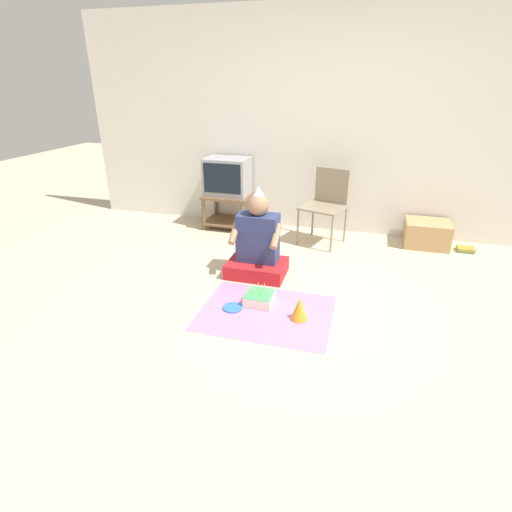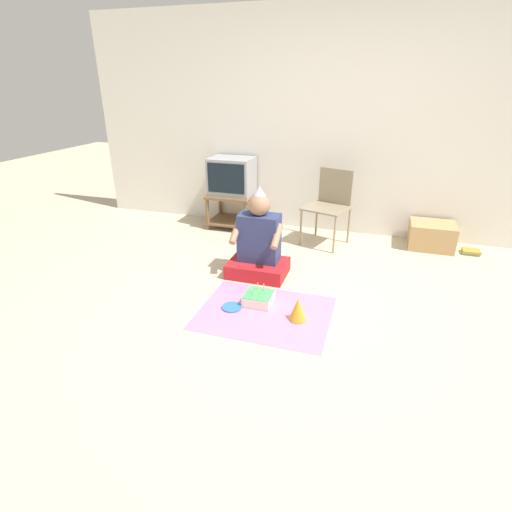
# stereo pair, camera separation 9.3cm
# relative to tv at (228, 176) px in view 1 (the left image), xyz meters

# --- Properties ---
(ground_plane) EXTENTS (16.00, 16.00, 0.00)m
(ground_plane) POSITION_rel_tv_xyz_m (1.27, -2.00, -0.66)
(ground_plane) COLOR beige
(wall_back) EXTENTS (6.40, 0.06, 2.55)m
(wall_back) POSITION_rel_tv_xyz_m (1.27, 0.26, 0.62)
(wall_back) COLOR silver
(wall_back) RESTS_ON ground_plane
(tv_stand) EXTENTS (0.57, 0.48, 0.43)m
(tv_stand) POSITION_rel_tv_xyz_m (0.00, -0.01, -0.40)
(tv_stand) COLOR brown
(tv_stand) RESTS_ON ground_plane
(tv) EXTENTS (0.53, 0.41, 0.46)m
(tv) POSITION_rel_tv_xyz_m (0.00, 0.00, 0.00)
(tv) COLOR #99999E
(tv) RESTS_ON tv_stand
(folding_chair) EXTENTS (0.57, 0.55, 0.84)m
(folding_chair) POSITION_rel_tv_xyz_m (1.26, -0.18, -0.17)
(folding_chair) COLOR gray
(folding_chair) RESTS_ON ground_plane
(cardboard_box_stack) EXTENTS (0.48, 0.41, 0.29)m
(cardboard_box_stack) POSITION_rel_tv_xyz_m (2.41, -0.00, -0.51)
(cardboard_box_stack) COLOR tan
(cardboard_box_stack) RESTS_ON ground_plane
(book_pile) EXTENTS (0.18, 0.15, 0.05)m
(book_pile) POSITION_rel_tv_xyz_m (2.83, -0.07, -0.63)
(book_pile) COLOR #60936B
(book_pile) RESTS_ON ground_plane
(person_seated) EXTENTS (0.56, 0.42, 0.88)m
(person_seated) POSITION_rel_tv_xyz_m (0.74, -1.24, -0.36)
(person_seated) COLOR red
(person_seated) RESTS_ON ground_plane
(party_cloth) EXTENTS (1.07, 0.84, 0.01)m
(party_cloth) POSITION_rel_tv_xyz_m (1.00, -1.93, -0.65)
(party_cloth) COLOR pink
(party_cloth) RESTS_ON ground_plane
(birthday_cake) EXTENTS (0.23, 0.23, 0.16)m
(birthday_cake) POSITION_rel_tv_xyz_m (0.91, -1.79, -0.61)
(birthday_cake) COLOR #F4E0C6
(birthday_cake) RESTS_ON party_cloth
(party_hat_blue) EXTENTS (0.14, 0.14, 0.19)m
(party_hat_blue) POSITION_rel_tv_xyz_m (1.28, -1.95, -0.56)
(party_hat_blue) COLOR gold
(party_hat_blue) RESTS_ON party_cloth
(paper_plate) EXTENTS (0.17, 0.17, 0.01)m
(paper_plate) POSITION_rel_tv_xyz_m (0.72, -1.94, -0.65)
(paper_plate) COLOR blue
(paper_plate) RESTS_ON party_cloth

